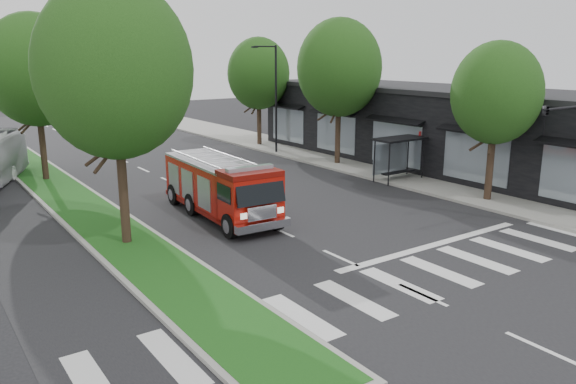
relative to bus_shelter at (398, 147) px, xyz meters
name	(u,v)px	position (x,y,z in m)	size (l,w,h in m)	color
ground	(340,258)	(-11.20, -8.15, -2.04)	(140.00, 140.00, 0.00)	black
sidewalk_right	(389,172)	(1.30, 1.85, -1.96)	(5.00, 80.00, 0.15)	gray
median	(54,186)	(-17.20, 9.85, -1.96)	(3.00, 50.00, 0.15)	gray
storefront_row	(439,129)	(5.80, 1.85, 0.46)	(8.00, 30.00, 5.00)	black
bus_shelter	(398,147)	(0.00, 0.00, 0.00)	(3.20, 1.60, 2.61)	black
tree_right_near	(496,93)	(0.30, -6.15, 3.47)	(4.40, 4.40, 8.05)	black
tree_right_mid	(339,68)	(0.30, 5.85, 4.45)	(5.60, 5.60, 9.72)	black
tree_right_far	(259,74)	(0.30, 15.85, 3.80)	(5.00, 5.00, 8.73)	black
tree_median_near	(115,70)	(-17.20, -2.15, 4.77)	(5.80, 5.80, 10.16)	black
tree_median_far	(35,70)	(-17.20, 11.85, 4.45)	(5.60, 5.60, 9.72)	black
streetlight_right_far	(274,94)	(-0.85, 11.85, 2.44)	(2.11, 0.20, 8.00)	black
fire_engine	(220,187)	(-12.16, -0.64, -0.67)	(2.90, 8.36, 2.86)	#620A05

